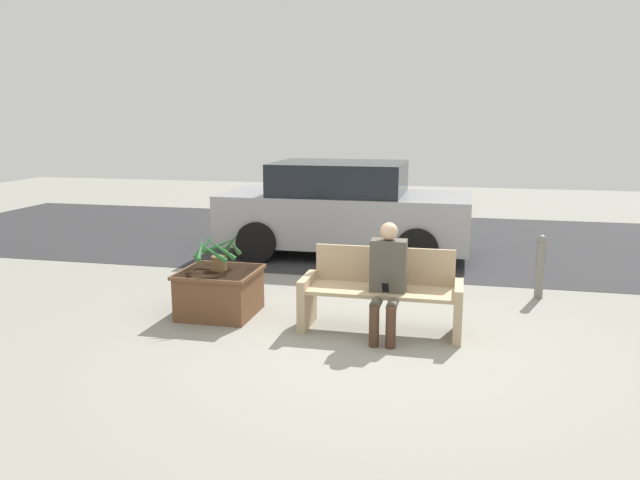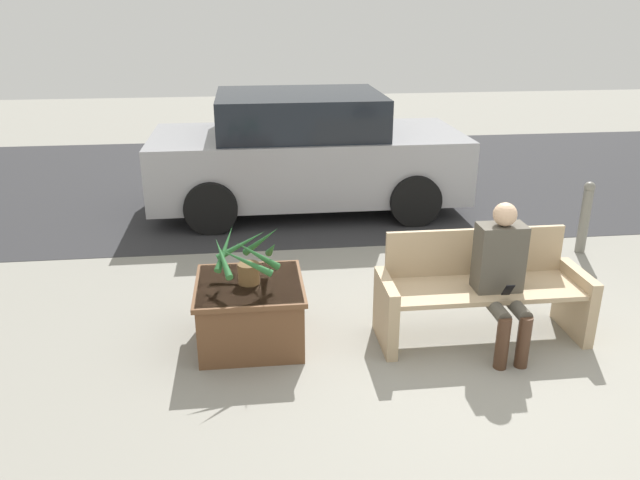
{
  "view_description": "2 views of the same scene",
  "coord_description": "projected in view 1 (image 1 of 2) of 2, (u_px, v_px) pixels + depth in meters",
  "views": [
    {
      "loc": [
        0.91,
        -6.04,
        2.3
      ],
      "look_at": [
        -0.6,
        0.56,
        0.95
      ],
      "focal_mm": 35.0,
      "sensor_mm": 36.0,
      "label": 1
    },
    {
      "loc": [
        -1.78,
        -4.05,
        2.68
      ],
      "look_at": [
        -1.21,
        0.83,
        0.78
      ],
      "focal_mm": 35.0,
      "sensor_mm": 36.0,
      "label": 2
    }
  ],
  "objects": [
    {
      "name": "parked_car",
      "position": [
        344.0,
        210.0,
        10.45
      ],
      "size": [
        4.09,
        1.98,
        1.56
      ],
      "color": "#99999E",
      "rests_on": "ground_plane"
    },
    {
      "name": "ground_plane",
      "position": [
        365.0,
        343.0,
        6.43
      ],
      "size": [
        30.0,
        30.0,
        0.0
      ],
      "primitive_type": "plane",
      "color": "gray"
    },
    {
      "name": "road_surface",
      "position": [
        411.0,
        240.0,
        11.75
      ],
      "size": [
        20.0,
        6.0,
        0.01
      ],
      "primitive_type": "cube",
      "color": "#2D2D30",
      "rests_on": "ground_plane"
    },
    {
      "name": "planter_box",
      "position": [
        220.0,
        291.0,
        7.31
      ],
      "size": [
        0.88,
        0.87,
        0.54
      ],
      "color": "brown",
      "rests_on": "ground_plane"
    },
    {
      "name": "potted_plant",
      "position": [
        218.0,
        252.0,
        7.22
      ],
      "size": [
        0.56,
        0.56,
        0.48
      ],
      "color": "brown",
      "rests_on": "planter_box"
    },
    {
      "name": "bench",
      "position": [
        381.0,
        293.0,
        6.76
      ],
      "size": [
        1.73,
        0.59,
        0.88
      ],
      "color": "tan",
      "rests_on": "ground_plane"
    },
    {
      "name": "person_seated",
      "position": [
        387.0,
        275.0,
        6.51
      ],
      "size": [
        0.38,
        0.58,
        1.22
      ],
      "color": "#4C473D",
      "rests_on": "ground_plane"
    },
    {
      "name": "bollard_post",
      "position": [
        540.0,
        265.0,
        7.95
      ],
      "size": [
        0.12,
        0.12,
        0.83
      ],
      "color": "slate",
      "rests_on": "ground_plane"
    }
  ]
}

